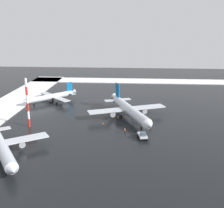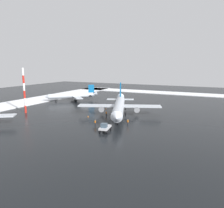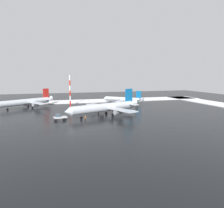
{
  "view_description": "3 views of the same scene",
  "coord_description": "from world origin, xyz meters",
  "px_view_note": "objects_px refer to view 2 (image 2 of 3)",
  "views": [
    {
      "loc": [
        98.71,
        2.08,
        32.72
      ],
      "look_at": [
        2.55,
        -5.09,
        5.31
      ],
      "focal_mm": 45.0,
      "sensor_mm": 36.0,
      "label": 1
    },
    {
      "loc": [
        69.72,
        31.31,
        17.23
      ],
      "look_at": [
        0.85,
        -2.67,
        3.54
      ],
      "focal_mm": 35.0,
      "sensor_mm": 36.0,
      "label": 2
    },
    {
      "loc": [
        25.46,
        85.16,
        16.32
      ],
      "look_at": [
        0.95,
        3.67,
        5.06
      ],
      "focal_mm": 35.0,
      "sensor_mm": 36.0,
      "label": 3
    }
  ],
  "objects_px": {
    "ground_crew_near_tug": "(106,113)",
    "traffic_cone_mid_line": "(106,108)",
    "airplane_parked_starboard": "(73,96)",
    "ground_crew_mid_apron": "(95,122)",
    "pushback_tug": "(105,127)",
    "ground_crew_by_nose_gear": "(128,122)",
    "antenna_mast": "(24,91)",
    "airplane_distant_tail": "(119,106)",
    "traffic_cone_near_nose": "(88,116)"
  },
  "relations": [
    {
      "from": "ground_crew_mid_apron",
      "to": "traffic_cone_mid_line",
      "type": "bearing_deg",
      "value": 21.81
    },
    {
      "from": "ground_crew_near_tug",
      "to": "ground_crew_mid_apron",
      "type": "xyz_separation_m",
      "value": [
        12.16,
        2.79,
        0.0
      ]
    },
    {
      "from": "ground_crew_mid_apron",
      "to": "ground_crew_near_tug",
      "type": "bearing_deg",
      "value": 14.19
    },
    {
      "from": "airplane_distant_tail",
      "to": "airplane_parked_starboard",
      "type": "xyz_separation_m",
      "value": [
        -19.84,
        -34.09,
        -0.93
      ]
    },
    {
      "from": "ground_crew_near_tug",
      "to": "antenna_mast",
      "type": "bearing_deg",
      "value": 49.02
    },
    {
      "from": "airplane_distant_tail",
      "to": "ground_crew_near_tug",
      "type": "relative_size",
      "value": 19.66
    },
    {
      "from": "ground_crew_mid_apron",
      "to": "airplane_distant_tail",
      "type": "bearing_deg",
      "value": -3.33
    },
    {
      "from": "airplane_parked_starboard",
      "to": "traffic_cone_mid_line",
      "type": "bearing_deg",
      "value": 109.74
    },
    {
      "from": "airplane_parked_starboard",
      "to": "ground_crew_by_nose_gear",
      "type": "xyz_separation_m",
      "value": [
        29.21,
        41.15,
        -1.55
      ]
    },
    {
      "from": "ground_crew_near_tug",
      "to": "traffic_cone_near_nose",
      "type": "bearing_deg",
      "value": 72.11
    },
    {
      "from": "airplane_parked_starboard",
      "to": "traffic_cone_near_nose",
      "type": "height_order",
      "value": "airplane_parked_starboard"
    },
    {
      "from": "airplane_distant_tail",
      "to": "airplane_parked_starboard",
      "type": "bearing_deg",
      "value": -142.26
    },
    {
      "from": "ground_crew_mid_apron",
      "to": "pushback_tug",
      "type": "bearing_deg",
      "value": -126.2
    },
    {
      "from": "ground_crew_by_nose_gear",
      "to": "ground_crew_near_tug",
      "type": "relative_size",
      "value": 1.0
    },
    {
      "from": "traffic_cone_mid_line",
      "to": "pushback_tug",
      "type": "bearing_deg",
      "value": 27.4
    },
    {
      "from": "antenna_mast",
      "to": "traffic_cone_near_nose",
      "type": "xyz_separation_m",
      "value": [
        -4.56,
        24.09,
        -7.9
      ]
    },
    {
      "from": "pushback_tug",
      "to": "traffic_cone_mid_line",
      "type": "xyz_separation_m",
      "value": [
        -26.79,
        -13.89,
        -1.01
      ]
    },
    {
      "from": "ground_crew_near_tug",
      "to": "antenna_mast",
      "type": "xyz_separation_m",
      "value": [
        8.53,
        -28.9,
        7.21
      ]
    },
    {
      "from": "airplane_parked_starboard",
      "to": "antenna_mast",
      "type": "distance_m",
      "value": 30.93
    },
    {
      "from": "traffic_cone_near_nose",
      "to": "traffic_cone_mid_line",
      "type": "xyz_separation_m",
      "value": [
        -14.48,
        -0.89,
        0.0
      ]
    },
    {
      "from": "traffic_cone_near_nose",
      "to": "ground_crew_near_tug",
      "type": "bearing_deg",
      "value": 129.54
    },
    {
      "from": "traffic_cone_mid_line",
      "to": "antenna_mast",
      "type": "bearing_deg",
      "value": -50.62
    },
    {
      "from": "antenna_mast",
      "to": "ground_crew_mid_apron",
      "type": "bearing_deg",
      "value": 83.48
    },
    {
      "from": "airplane_distant_tail",
      "to": "ground_crew_by_nose_gear",
      "type": "relative_size",
      "value": 19.66
    },
    {
      "from": "ground_crew_by_nose_gear",
      "to": "traffic_cone_mid_line",
      "type": "height_order",
      "value": "ground_crew_by_nose_gear"
    },
    {
      "from": "ground_crew_by_nose_gear",
      "to": "pushback_tug",
      "type": "bearing_deg",
      "value": 126.37
    },
    {
      "from": "airplane_parked_starboard",
      "to": "ground_crew_mid_apron",
      "type": "height_order",
      "value": "airplane_parked_starboard"
    },
    {
      "from": "airplane_parked_starboard",
      "to": "ground_crew_mid_apron",
      "type": "relative_size",
      "value": 11.79
    },
    {
      "from": "airplane_distant_tail",
      "to": "antenna_mast",
      "type": "xyz_separation_m",
      "value": [
        10.54,
        -32.83,
        4.73
      ]
    },
    {
      "from": "pushback_tug",
      "to": "ground_crew_mid_apron",
      "type": "relative_size",
      "value": 2.88
    },
    {
      "from": "antenna_mast",
      "to": "traffic_cone_mid_line",
      "type": "xyz_separation_m",
      "value": [
        -19.04,
        23.2,
        -7.9
      ]
    },
    {
      "from": "pushback_tug",
      "to": "traffic_cone_mid_line",
      "type": "distance_m",
      "value": 30.2
    },
    {
      "from": "pushback_tug",
      "to": "ground_crew_by_nose_gear",
      "type": "xyz_separation_m",
      "value": [
        -8.93,
        2.81,
        -0.31
      ]
    },
    {
      "from": "ground_crew_near_tug",
      "to": "pushback_tug",
      "type": "bearing_deg",
      "value": 149.25
    },
    {
      "from": "antenna_mast",
      "to": "ground_crew_near_tug",
      "type": "bearing_deg",
      "value": 106.45
    },
    {
      "from": "pushback_tug",
      "to": "antenna_mast",
      "type": "distance_m",
      "value": 38.51
    },
    {
      "from": "ground_crew_near_tug",
      "to": "traffic_cone_mid_line",
      "type": "relative_size",
      "value": 3.11
    },
    {
      "from": "pushback_tug",
      "to": "traffic_cone_mid_line",
      "type": "height_order",
      "value": "pushback_tug"
    },
    {
      "from": "ground_crew_by_nose_gear",
      "to": "traffic_cone_near_nose",
      "type": "height_order",
      "value": "ground_crew_by_nose_gear"
    },
    {
      "from": "ground_crew_mid_apron",
      "to": "traffic_cone_near_nose",
      "type": "bearing_deg",
      "value": 44.18
    },
    {
      "from": "antenna_mast",
      "to": "traffic_cone_near_nose",
      "type": "bearing_deg",
      "value": 100.71
    },
    {
      "from": "ground_crew_near_tug",
      "to": "ground_crew_mid_apron",
      "type": "distance_m",
      "value": 12.48
    },
    {
      "from": "ground_crew_mid_apron",
      "to": "antenna_mast",
      "type": "xyz_separation_m",
      "value": [
        -3.62,
        -31.7,
        7.21
      ]
    },
    {
      "from": "ground_crew_near_tug",
      "to": "airplane_parked_starboard",
      "type": "bearing_deg",
      "value": -3.35
    },
    {
      "from": "pushback_tug",
      "to": "airplane_distant_tail",
      "type": "bearing_deg",
      "value": -177.76
    },
    {
      "from": "pushback_tug",
      "to": "antenna_mast",
      "type": "xyz_separation_m",
      "value": [
        -7.75,
        -37.09,
        6.9
      ]
    },
    {
      "from": "pushback_tug",
      "to": "traffic_cone_near_nose",
      "type": "relative_size",
      "value": 8.97
    },
    {
      "from": "airplane_parked_starboard",
      "to": "antenna_mast",
      "type": "relative_size",
      "value": 1.23
    },
    {
      "from": "airplane_parked_starboard",
      "to": "antenna_mast",
      "type": "bearing_deg",
      "value": 46.99
    },
    {
      "from": "traffic_cone_near_nose",
      "to": "traffic_cone_mid_line",
      "type": "height_order",
      "value": "same"
    }
  ]
}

